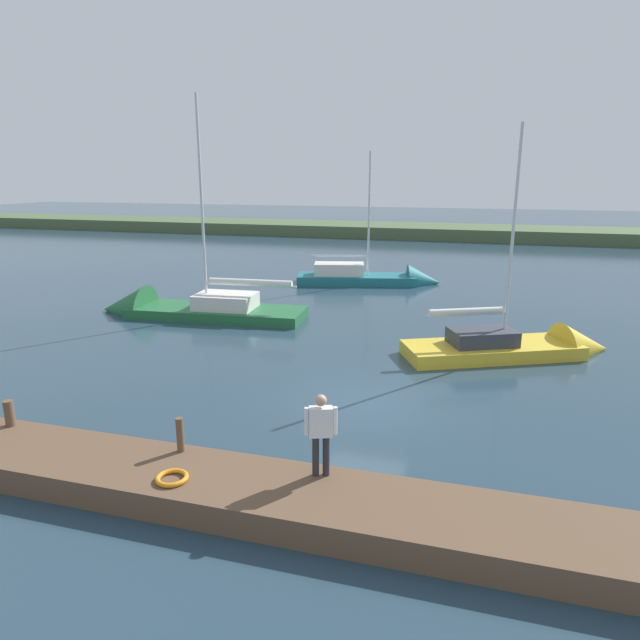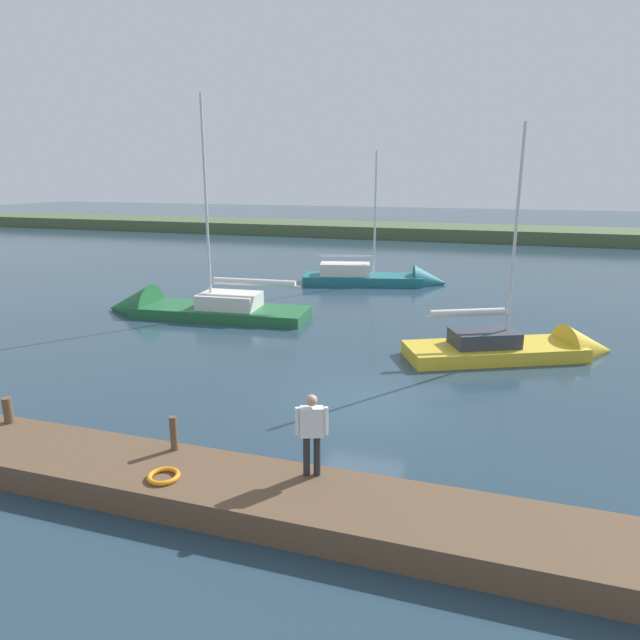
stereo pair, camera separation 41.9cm
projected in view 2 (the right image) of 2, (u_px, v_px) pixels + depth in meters
The scene contains 10 objects.
ground_plane at pixel (361, 402), 16.44m from camera, with size 200.00×200.00×0.00m, color #263D4C.
far_shoreline at pixel (462, 238), 58.74m from camera, with size 180.00×8.00×2.40m, color #4C603D.
dock_pier at pixel (292, 502), 10.88m from camera, with size 20.22×2.06×0.59m, color brown.
mooring_post_near at pixel (174, 433), 12.25m from camera, with size 0.16×0.16×0.79m, color brown.
mooring_post_far at pixel (8, 410), 13.62m from camera, with size 0.23×0.23×0.65m, color brown.
life_ring_buoy at pixel (164, 476), 11.17m from camera, with size 0.66×0.66×0.10m, color orange.
sailboat_far_left at pixel (384, 280), 33.94m from camera, with size 8.97×4.14×8.82m.
sailboat_mid_channel at pixel (182, 310), 26.61m from camera, with size 10.19×3.31×11.09m.
sailboat_behind_pier at pixel (530, 352), 20.51m from camera, with size 8.06×5.32×9.22m.
person_on_dock at pixel (312, 429), 11.05m from camera, with size 0.63×0.37×1.75m.
Camera 2 is at (-3.42, 14.95, 6.53)m, focal length 31.16 mm.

